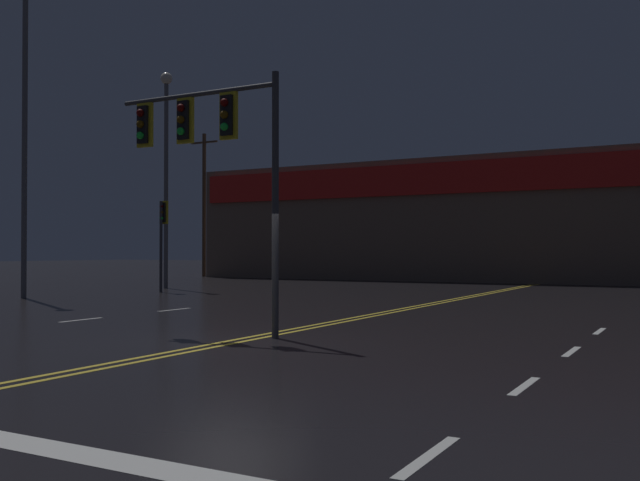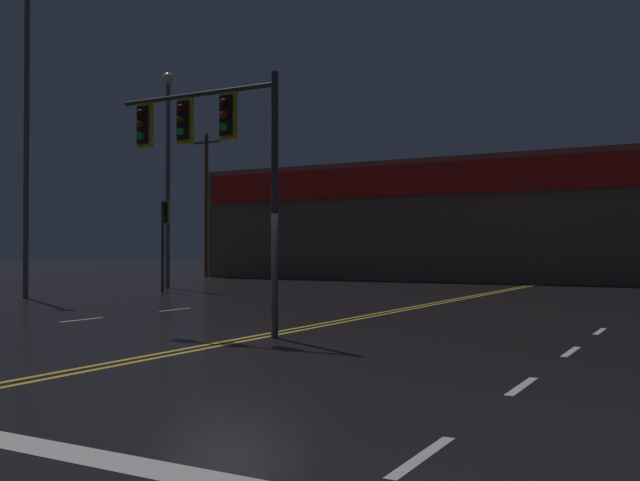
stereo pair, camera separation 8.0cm
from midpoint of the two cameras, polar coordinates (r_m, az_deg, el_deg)
The scene contains 8 objects.
ground_plane at distance 13.89m, azimuth -7.05°, elevation -8.08°, with size 200.00×200.00×0.00m, color black.
road_markings at distance 11.89m, azimuth -6.13°, elevation -9.29°, with size 17.68×60.00×0.01m.
traffic_signal_median at distance 15.55m, azimuth -9.05°, elevation 8.23°, with size 4.11×0.36×5.37m.
traffic_signal_corner_northwest at distance 31.19m, azimuth -12.28°, elevation 1.22°, with size 0.42×0.36×3.91m.
streetlight_near_right at distance 34.70m, azimuth -12.00°, elevation 6.95°, with size 0.56×0.56×10.22m.
streetlight_far_left at distance 29.41m, azimuth -22.34°, elevation 10.53°, with size 0.56×0.56×12.21m.
building_backdrop at distance 44.38m, azimuth 18.41°, elevation 1.54°, with size 43.73×10.23×7.14m.
utility_pole_row at distance 40.06m, azimuth 20.84°, elevation 5.09°, with size 47.68×0.26×12.45m.
Camera 2 is at (8.13, -11.13, 1.74)m, focal length 40.00 mm.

